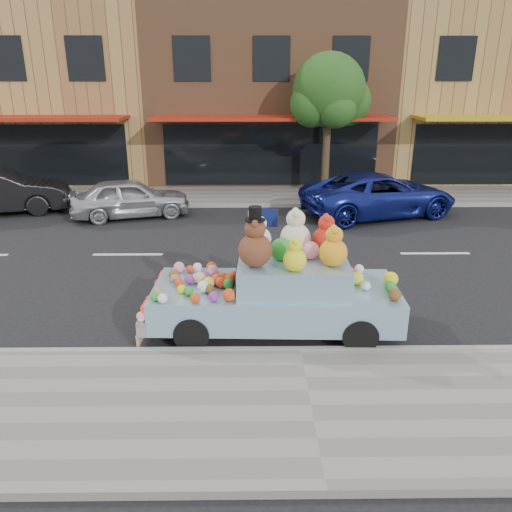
{
  "coord_description": "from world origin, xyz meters",
  "views": [
    {
      "loc": [
        -0.82,
        -12.21,
        4.33
      ],
      "look_at": [
        -0.72,
        -3.62,
        1.25
      ],
      "focal_mm": 35.0,
      "sensor_mm": 36.0,
      "label": 1
    }
  ],
  "objects_px": {
    "car_silver": "(130,198)",
    "art_car": "(277,288)",
    "street_tree": "(329,96)",
    "car_blue": "(379,195)"
  },
  "relations": [
    {
      "from": "art_car",
      "to": "car_silver",
      "type": "bearing_deg",
      "value": 121.25
    },
    {
      "from": "car_blue",
      "to": "art_car",
      "type": "relative_size",
      "value": 1.12
    },
    {
      "from": "car_silver",
      "to": "art_car",
      "type": "distance_m",
      "value": 8.94
    },
    {
      "from": "street_tree",
      "to": "art_car",
      "type": "distance_m",
      "value": 11.26
    },
    {
      "from": "car_silver",
      "to": "car_blue",
      "type": "distance_m",
      "value": 8.13
    },
    {
      "from": "street_tree",
      "to": "car_silver",
      "type": "xyz_separation_m",
      "value": [
        -6.75,
        -2.83,
        -3.05
      ]
    },
    {
      "from": "car_silver",
      "to": "car_blue",
      "type": "height_order",
      "value": "car_blue"
    },
    {
      "from": "street_tree",
      "to": "car_blue",
      "type": "relative_size",
      "value": 1.03
    },
    {
      "from": "car_silver",
      "to": "art_car",
      "type": "xyz_separation_m",
      "value": [
        4.37,
        -7.79,
        0.17
      ]
    },
    {
      "from": "car_blue",
      "to": "art_car",
      "type": "distance_m",
      "value": 8.73
    }
  ]
}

